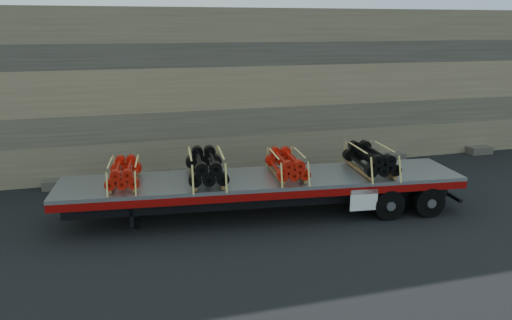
{
  "coord_description": "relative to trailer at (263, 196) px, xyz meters",
  "views": [
    {
      "loc": [
        -5.72,
        -15.69,
        6.27
      ],
      "look_at": [
        -0.93,
        0.77,
        1.65
      ],
      "focal_mm": 35.0,
      "sensor_mm": 36.0,
      "label": 1
    }
  ],
  "objects": [
    {
      "name": "ground",
      "position": [
        0.99,
        0.33,
        -0.67
      ],
      "size": [
        120.0,
        120.0,
        0.0
      ],
      "primitive_type": "plane",
      "color": "black",
      "rests_on": "ground"
    },
    {
      "name": "rock_wall",
      "position": [
        0.99,
        6.83,
        2.83
      ],
      "size": [
        44.0,
        3.0,
        7.0
      ],
      "primitive_type": "cube",
      "color": "#7A6B54",
      "rests_on": "ground"
    },
    {
      "name": "trailer",
      "position": [
        0.0,
        0.0,
        0.0
      ],
      "size": [
        13.67,
        4.03,
        1.35
      ],
      "primitive_type": null,
      "rotation": [
        0.0,
        0.0,
        -0.11
      ],
      "color": "#A0A2A7",
      "rests_on": "ground"
    },
    {
      "name": "bundle_front",
      "position": [
        -4.51,
        0.49,
        1.03
      ],
      "size": [
        1.22,
        2.12,
        0.72
      ],
      "primitive_type": null,
      "rotation": [
        0.0,
        0.0,
        -0.11
      ],
      "color": "red",
      "rests_on": "trailer"
    },
    {
      "name": "bundle_midfront",
      "position": [
        -1.9,
        0.21,
        1.11
      ],
      "size": [
        1.49,
        2.58,
        0.87
      ],
      "primitive_type": null,
      "rotation": [
        0.0,
        0.0,
        -0.11
      ],
      "color": "black",
      "rests_on": "trailer"
    },
    {
      "name": "bundle_midrear",
      "position": [
        0.8,
        -0.09,
        1.05
      ],
      "size": [
        1.3,
        2.26,
        0.76
      ],
      "primitive_type": null,
      "rotation": [
        0.0,
        0.0,
        -0.11
      ],
      "color": "red",
      "rests_on": "trailer"
    },
    {
      "name": "bundle_rear",
      "position": [
        3.78,
        -0.41,
        1.09
      ],
      "size": [
        1.43,
        2.49,
        0.84
      ],
      "primitive_type": null,
      "rotation": [
        0.0,
        0.0,
        -0.11
      ],
      "color": "black",
      "rests_on": "trailer"
    }
  ]
}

